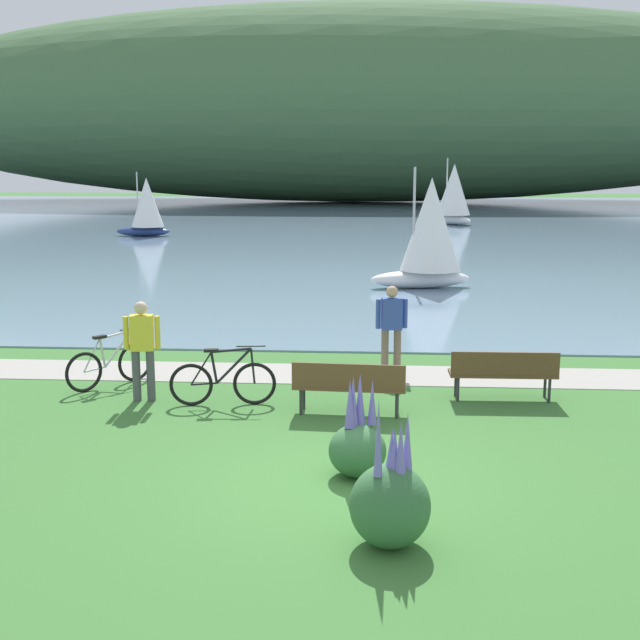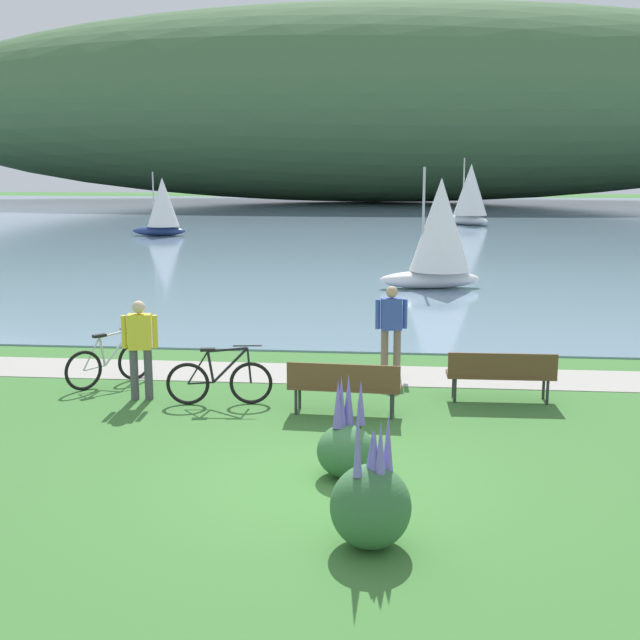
# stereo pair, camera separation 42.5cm
# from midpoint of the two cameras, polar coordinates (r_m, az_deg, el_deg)

# --- Properties ---
(ground_plane) EXTENTS (200.00, 200.00, 0.00)m
(ground_plane) POSITION_cam_midpoint_polar(r_m,az_deg,el_deg) (10.56, 1.48, -11.18)
(ground_plane) COLOR #3D7533
(bay_water) EXTENTS (180.00, 80.00, 0.04)m
(bay_water) POSITION_cam_midpoint_polar(r_m,az_deg,el_deg) (56.97, 4.78, 6.93)
(bay_water) COLOR #7A99B2
(bay_water) RESTS_ON ground
(distant_hillside) EXTENTS (101.65, 28.00, 19.49)m
(distant_hillside) POSITION_cam_midpoint_polar(r_m,az_deg,el_deg) (85.11, 3.96, 14.83)
(distant_hillside) COLOR #42663D
(distant_hillside) RESTS_ON bay_water
(shoreline_path) EXTENTS (60.00, 1.50, 0.01)m
(shoreline_path) POSITION_cam_midpoint_polar(r_m,az_deg,el_deg) (15.56, 2.83, -3.85)
(shoreline_path) COLOR #A39E93
(shoreline_path) RESTS_ON ground
(park_bench_near_camera) EXTENTS (1.83, 0.59, 0.88)m
(park_bench_near_camera) POSITION_cam_midpoint_polar(r_m,az_deg,el_deg) (12.99, 2.64, -4.48)
(park_bench_near_camera) COLOR brown
(park_bench_near_camera) RESTS_ON ground
(park_bench_further_along) EXTENTS (1.81, 0.51, 0.88)m
(park_bench_further_along) POSITION_cam_midpoint_polar(r_m,az_deg,el_deg) (14.07, 13.42, -3.58)
(park_bench_further_along) COLOR brown
(park_bench_further_along) RESTS_ON ground
(bicycle_leaning_near_bench) EXTENTS (1.76, 0.30, 1.01)m
(bicycle_leaning_near_bench) POSITION_cam_midpoint_polar(r_m,az_deg,el_deg) (13.67, -6.16, -4.29)
(bicycle_leaning_near_bench) COLOR black
(bicycle_leaning_near_bench) RESTS_ON ground
(bicycle_beside_path) EXTENTS (1.20, 1.38, 1.01)m
(bicycle_beside_path) POSITION_cam_midpoint_polar(r_m,az_deg,el_deg) (15.21, -13.72, -2.98)
(bicycle_beside_path) COLOR black
(bicycle_beside_path) RESTS_ON ground
(person_at_shoreline) EXTENTS (0.60, 0.28, 1.71)m
(person_at_shoreline) POSITION_cam_midpoint_polar(r_m,az_deg,el_deg) (15.42, 5.80, -0.32)
(person_at_shoreline) COLOR #72604C
(person_at_shoreline) RESTS_ON ground
(person_on_the_grass) EXTENTS (0.60, 0.27, 1.71)m
(person_on_the_grass) POSITION_cam_midpoint_polar(r_m,az_deg,el_deg) (14.03, -11.65, -1.62)
(person_on_the_grass) COLOR #4C4C51
(person_on_the_grass) RESTS_ON ground
(echium_bush_closest_to_camera) EXTENTS (0.75, 0.75, 1.34)m
(echium_bush_closest_to_camera) POSITION_cam_midpoint_polar(r_m,az_deg,el_deg) (10.56, 2.99, -8.68)
(echium_bush_closest_to_camera) COLOR #386B3D
(echium_bush_closest_to_camera) RESTS_ON ground
(echium_bush_beside_closest) EXTENTS (0.86, 0.86, 1.66)m
(echium_bush_beside_closest) POSITION_cam_midpoint_polar(r_m,az_deg,el_deg) (8.73, 5.01, -12.67)
(echium_bush_beside_closest) COLOR #386B3D
(echium_bush_beside_closest) RESTS_ON ground
(sailboat_nearest_to_shore) EXTENTS (2.96, 1.77, 3.46)m
(sailboat_nearest_to_shore) POSITION_cam_midpoint_polar(r_m,az_deg,el_deg) (45.58, -10.73, 7.86)
(sailboat_nearest_to_shore) COLOR navy
(sailboat_nearest_to_shore) RESTS_ON bay_water
(sailboat_toward_hillside) EXTENTS (3.34, 3.45, 4.25)m
(sailboat_toward_hillside) POSITION_cam_midpoint_polar(r_m,az_deg,el_deg) (53.61, 10.69, 8.69)
(sailboat_toward_hillside) COLOR white
(sailboat_toward_hillside) RESTS_ON bay_water
(sailboat_far_off) EXTENTS (3.36, 2.26, 3.82)m
(sailboat_far_off) POSITION_cam_midpoint_polar(r_m,az_deg,el_deg) (26.11, 8.81, 6.12)
(sailboat_far_off) COLOR white
(sailboat_far_off) RESTS_ON bay_water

